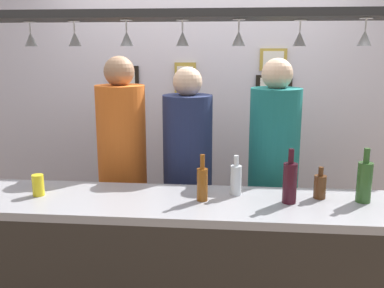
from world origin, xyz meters
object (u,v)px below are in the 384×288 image
(bottle_beer_amber_tall, at_px, (202,183))
(picture_frame_upper_small, at_px, (273,60))
(picture_frame_caricature, at_px, (124,86))
(bottle_soda_clear, at_px, (236,179))
(person_middle_navy_shirt, at_px, (188,164))
(person_right_teal_shirt, at_px, (274,161))
(bottle_wine_dark_red, at_px, (290,182))
(person_left_orange_shirt, at_px, (122,156))
(picture_frame_crest, at_px, (185,78))
(drink_can, at_px, (38,185))
(bottle_champagne_green, at_px, (364,181))
(picture_frame_lower_pair, at_px, (274,86))
(bottle_beer_brown_stubby, at_px, (320,186))

(bottle_beer_amber_tall, distance_m, picture_frame_upper_small, 1.61)
(bottle_beer_amber_tall, height_order, picture_frame_caricature, picture_frame_caricature)
(bottle_soda_clear, relative_size, picture_frame_upper_small, 1.05)
(person_middle_navy_shirt, height_order, bottle_soda_clear, person_middle_navy_shirt)
(person_right_teal_shirt, relative_size, bottle_wine_dark_red, 5.82)
(picture_frame_upper_small, bearing_deg, person_left_orange_shirt, -144.86)
(picture_frame_upper_small, height_order, picture_frame_crest, picture_frame_upper_small)
(bottle_wine_dark_red, distance_m, drink_can, 1.41)
(person_right_teal_shirt, xyz_separation_m, bottle_beer_amber_tall, (-0.44, -0.63, 0.03))
(person_left_orange_shirt, distance_m, bottle_champagne_green, 1.59)
(person_right_teal_shirt, relative_size, drink_can, 14.31)
(person_left_orange_shirt, bearing_deg, picture_frame_lower_pair, 34.82)
(person_left_orange_shirt, height_order, bottle_champagne_green, person_left_orange_shirt)
(bottle_champagne_green, bearing_deg, picture_frame_lower_pair, 105.79)
(bottle_beer_brown_stubby, distance_m, bottle_soda_clear, 0.47)
(person_left_orange_shirt, bearing_deg, drink_can, -116.77)
(person_left_orange_shirt, distance_m, bottle_wine_dark_red, 1.25)
(bottle_soda_clear, relative_size, drink_can, 1.89)
(person_right_teal_shirt, xyz_separation_m, drink_can, (-1.38, -0.64, -0.01))
(picture_frame_crest, bearing_deg, picture_frame_caricature, 180.00)
(person_left_orange_shirt, bearing_deg, bottle_beer_brown_stubby, -22.91)
(picture_frame_crest, bearing_deg, drink_can, -115.98)
(person_left_orange_shirt, relative_size, picture_frame_caricature, 5.17)
(person_middle_navy_shirt, height_order, bottle_wine_dark_red, person_middle_navy_shirt)
(drink_can, distance_m, picture_frame_crest, 1.65)
(picture_frame_lower_pair, bearing_deg, person_left_orange_shirt, -145.18)
(person_left_orange_shirt, xyz_separation_m, picture_frame_caricature, (-0.17, 0.77, 0.43))
(picture_frame_caricature, bearing_deg, picture_frame_upper_small, 0.00)
(bottle_beer_brown_stubby, xyz_separation_m, picture_frame_lower_pair, (-0.15, 1.30, 0.44))
(drink_can, height_order, picture_frame_caricature, picture_frame_caricature)
(person_left_orange_shirt, relative_size, picture_frame_lower_pair, 5.86)
(person_right_teal_shirt, relative_size, bottle_beer_brown_stubby, 9.70)
(bottle_beer_brown_stubby, xyz_separation_m, picture_frame_caricature, (-1.43, 1.30, 0.44))
(person_left_orange_shirt, xyz_separation_m, person_middle_navy_shirt, (0.46, 0.00, -0.05))
(drink_can, distance_m, picture_frame_lower_pair, 2.06)
(person_left_orange_shirt, relative_size, drink_can, 14.41)
(bottle_soda_clear, bearing_deg, bottle_beer_brown_stubby, -1.93)
(bottle_soda_clear, relative_size, picture_frame_caricature, 0.68)
(person_right_teal_shirt, distance_m, bottle_soda_clear, 0.58)
(person_middle_navy_shirt, height_order, bottle_beer_brown_stubby, person_middle_navy_shirt)
(bottle_champagne_green, distance_m, picture_frame_caricature, 2.16)
(bottle_beer_brown_stubby, bearing_deg, person_left_orange_shirt, 157.09)
(picture_frame_upper_small, bearing_deg, picture_frame_crest, 180.00)
(bottle_beer_amber_tall, distance_m, bottle_champagne_green, 0.88)
(person_left_orange_shirt, distance_m, bottle_beer_amber_tall, 0.88)
(drink_can, xyz_separation_m, picture_frame_caricature, (0.16, 1.41, 0.44))
(bottle_beer_brown_stubby, bearing_deg, picture_frame_crest, 124.55)
(picture_frame_lower_pair, bearing_deg, person_middle_navy_shirt, -129.85)
(picture_frame_upper_small, distance_m, picture_frame_lower_pair, 0.22)
(person_right_teal_shirt, bearing_deg, bottle_beer_brown_stubby, -68.75)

